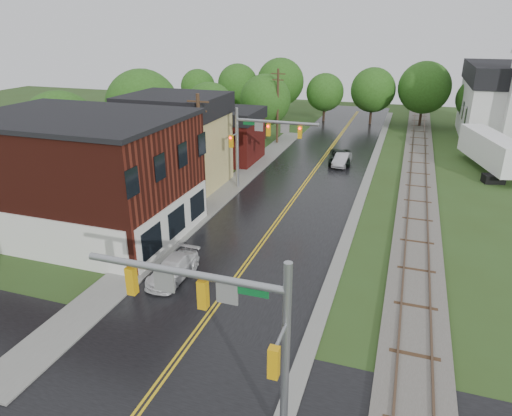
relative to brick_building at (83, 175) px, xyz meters
The scene contains 21 objects.
main_road 19.95m from the brick_building, 50.23° to the left, with size 10.00×90.00×0.02m, color black.
cross_road 18.49m from the brick_building, 46.16° to the right, with size 60.00×9.00×0.02m, color black.
curb_right 27.15m from the brick_building, 48.20° to the left, with size 0.80×70.00×0.12m, color gray.
sidewalk_left 12.52m from the brick_building, 57.86° to the left, with size 2.40×50.00×0.12m, color gray.
brick_building is the anchor object (origin of this frame).
yellow_house 11.14m from the brick_building, 82.32° to the left, with size 8.00×7.00×6.40m, color tan.
darkred_building 20.25m from the brick_building, 82.92° to the left, with size 7.00×6.00×4.40m, color #3F0F0C.
church 50.58m from the brick_building, 50.02° to the left, with size 10.40×18.40×20.00m.
railroad 30.36m from the brick_building, 41.66° to the left, with size 3.20×80.00×0.30m.
traffic_signal_near 20.60m from the brick_building, 39.17° to the right, with size 7.34×0.30×7.20m.
traffic_signal_far 15.03m from the brick_building, 53.08° to the left, with size 7.34×0.43×7.20m.
utility_pole_b 9.03m from the brick_building, 50.93° to the left, with size 1.80×0.28×9.00m.
utility_pole_c 29.56m from the brick_building, 78.91° to the left, with size 1.80×0.28×9.00m.
tree_left_a 10.14m from the brick_building, 136.87° to the left, with size 6.80×6.80×8.67m.
tree_left_b 17.80m from the brick_building, 107.61° to the left, with size 7.60×7.60×9.69m.
tree_left_c 24.94m from the brick_building, 93.14° to the left, with size 6.00×6.00×7.65m.
tree_left_e 31.12m from the brick_building, 83.29° to the left, with size 6.40×6.40×8.16m.
suv_dark 27.19m from the brick_building, 57.63° to the left, with size 2.23×4.84×1.35m, color black.
sedan_silver 26.69m from the brick_building, 55.96° to the left, with size 1.37×3.92×1.29m, color #A5A6AA.
pickup_white 10.58m from the brick_building, 25.21° to the right, with size 1.73×4.25×1.23m, color silver.
semi_trailer 38.41m from the brick_building, 40.59° to the left, with size 5.25×11.51×3.62m.
Camera 1 is at (8.52, -9.72, 13.82)m, focal length 32.00 mm.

